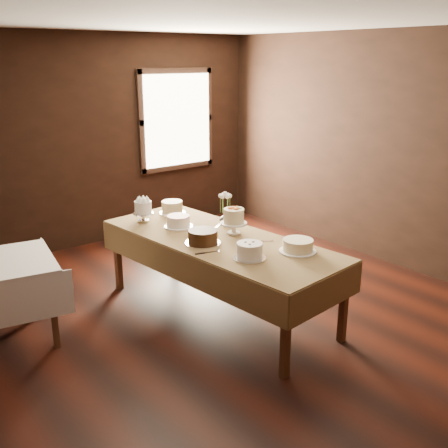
% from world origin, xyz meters
% --- Properties ---
extents(floor, '(5.00, 6.00, 0.01)m').
position_xyz_m(floor, '(0.00, 0.00, 0.00)').
color(floor, black).
rests_on(floor, ground).
extents(ceiling, '(5.00, 6.00, 0.01)m').
position_xyz_m(ceiling, '(0.00, 0.00, 2.80)').
color(ceiling, beige).
rests_on(ceiling, wall_back).
extents(wall_back, '(5.00, 0.02, 2.80)m').
position_xyz_m(wall_back, '(0.00, 3.00, 1.40)').
color(wall_back, black).
rests_on(wall_back, ground).
extents(wall_right, '(0.02, 6.00, 2.80)m').
position_xyz_m(wall_right, '(2.50, 0.00, 1.40)').
color(wall_right, black).
rests_on(wall_right, ground).
extents(window, '(1.10, 0.05, 1.30)m').
position_xyz_m(window, '(1.30, 2.94, 1.60)').
color(window, '#FFEABF').
rests_on(window, wall_back).
extents(display_table, '(1.26, 2.65, 0.79)m').
position_xyz_m(display_table, '(-0.02, 0.25, 0.73)').
color(display_table, '#462B1B').
rests_on(display_table, ground).
extents(side_table, '(1.05, 1.05, 0.76)m').
position_xyz_m(side_table, '(-1.86, 1.04, 0.67)').
color(side_table, '#462B1B').
rests_on(side_table, ground).
extents(cake_meringue, '(0.25, 0.25, 0.23)m').
position_xyz_m(cake_meringue, '(-0.31, 1.20, 0.90)').
color(cake_meringue, silver).
rests_on(cake_meringue, display_table).
extents(cake_speckled, '(0.32, 0.32, 0.14)m').
position_xyz_m(cake_speckled, '(0.10, 1.26, 0.86)').
color(cake_speckled, white).
rests_on(cake_speckled, display_table).
extents(cake_lattice, '(0.34, 0.34, 0.11)m').
position_xyz_m(cake_lattice, '(-0.13, 0.80, 0.85)').
color(cake_lattice, white).
rests_on(cake_lattice, display_table).
extents(cake_chocolate, '(0.39, 0.39, 0.13)m').
position_xyz_m(cake_chocolate, '(-0.23, 0.23, 0.86)').
color(cake_chocolate, silver).
rests_on(cake_chocolate, display_table).
extents(cake_flowers, '(0.29, 0.29, 0.27)m').
position_xyz_m(cake_flowers, '(0.18, 0.27, 0.91)').
color(cake_flowers, white).
rests_on(cake_flowers, display_table).
extents(cake_swirl, '(0.32, 0.32, 0.15)m').
position_xyz_m(cake_swirl, '(-0.14, -0.34, 0.86)').
color(cake_swirl, silver).
rests_on(cake_swirl, display_table).
extents(cake_cream, '(0.34, 0.34, 0.12)m').
position_xyz_m(cake_cream, '(0.31, -0.48, 0.85)').
color(cake_cream, white).
rests_on(cake_cream, display_table).
extents(cake_server_b, '(0.21, 0.16, 0.01)m').
position_xyz_m(cake_server_b, '(0.28, -0.09, 0.80)').
color(cake_server_b, silver).
rests_on(cake_server_b, display_table).
extents(cake_server_c, '(0.07, 0.24, 0.01)m').
position_xyz_m(cake_server_c, '(-0.15, 0.53, 0.80)').
color(cake_server_c, silver).
rests_on(cake_server_c, display_table).
extents(cake_server_d, '(0.22, 0.15, 0.01)m').
position_xyz_m(cake_server_d, '(0.20, 0.56, 0.80)').
color(cake_server_d, silver).
rests_on(cake_server_d, display_table).
extents(cake_server_e, '(0.24, 0.09, 0.01)m').
position_xyz_m(cake_server_e, '(-0.30, -0.01, 0.80)').
color(cake_server_e, silver).
rests_on(cake_server_e, display_table).
extents(flower_vase, '(0.14, 0.14, 0.13)m').
position_xyz_m(flower_vase, '(0.31, 0.58, 0.86)').
color(flower_vase, '#2D2823').
rests_on(flower_vase, display_table).
extents(flower_bouquet, '(0.14, 0.14, 0.20)m').
position_xyz_m(flower_bouquet, '(0.31, 0.58, 1.04)').
color(flower_bouquet, white).
rests_on(flower_bouquet, flower_vase).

